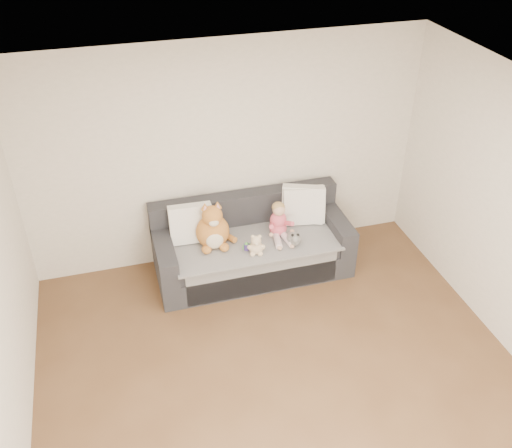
% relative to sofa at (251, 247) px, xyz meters
% --- Properties ---
extents(room_shell, '(5.00, 5.00, 5.00)m').
position_rel_sofa_xyz_m(room_shell, '(-0.16, -1.64, 0.99)').
color(room_shell, brown).
rests_on(room_shell, ground).
extents(sofa, '(2.20, 0.94, 0.85)m').
position_rel_sofa_xyz_m(sofa, '(0.00, 0.00, 0.00)').
color(sofa, '#29292E').
rests_on(sofa, ground).
extents(cushion_left, '(0.48, 0.23, 0.45)m').
position_rel_sofa_xyz_m(cushion_left, '(-0.66, 0.10, 0.38)').
color(cushion_left, silver).
rests_on(cushion_left, sofa).
extents(cushion_right_back, '(0.51, 0.29, 0.45)m').
position_rel_sofa_xyz_m(cushion_right_back, '(0.66, 0.11, 0.38)').
color(cushion_right_back, silver).
rests_on(cushion_right_back, sofa).
extents(cushion_right_front, '(0.53, 0.38, 0.46)m').
position_rel_sofa_xyz_m(cushion_right_front, '(0.66, 0.14, 0.38)').
color(cushion_right_front, silver).
rests_on(cushion_right_front, sofa).
extents(toddler, '(0.30, 0.42, 0.42)m').
position_rel_sofa_xyz_m(toddler, '(0.30, -0.09, 0.34)').
color(toddler, '#CC4867').
rests_on(toddler, sofa).
extents(plush_cat, '(0.45, 0.38, 0.57)m').
position_rel_sofa_xyz_m(plush_cat, '(-0.45, -0.06, 0.37)').
color(plush_cat, '#B47228').
rests_on(plush_cat, sofa).
extents(teddy_bear, '(0.19, 0.15, 0.25)m').
position_rel_sofa_xyz_m(teddy_bear, '(-0.04, -0.35, 0.26)').
color(teddy_bear, beige).
rests_on(teddy_bear, sofa).
extents(plush_cow, '(0.15, 0.23, 0.19)m').
position_rel_sofa_xyz_m(plush_cow, '(0.40, -0.30, 0.24)').
color(plush_cow, white).
rests_on(plush_cow, sofa).
extents(sippy_cup, '(0.10, 0.07, 0.11)m').
position_rel_sofa_xyz_m(sippy_cup, '(-0.13, -0.25, 0.22)').
color(sippy_cup, '#47338C').
rests_on(sippy_cup, sofa).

